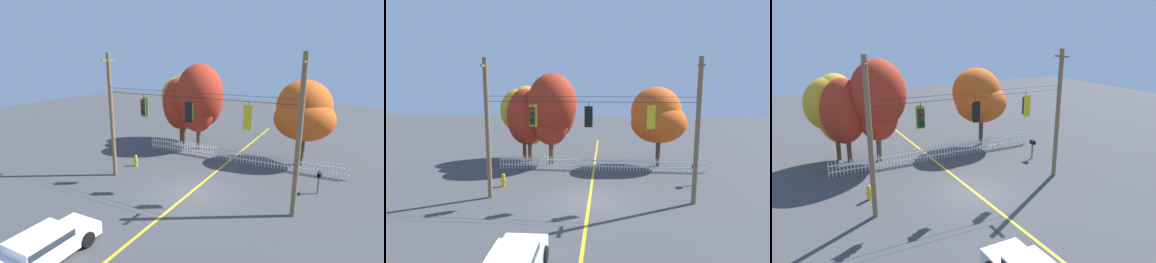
% 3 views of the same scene
% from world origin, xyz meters
% --- Properties ---
extents(ground, '(80.00, 80.00, 0.00)m').
position_xyz_m(ground, '(0.00, 0.00, 0.00)').
color(ground, '#424244').
extents(lane_centerline_stripe, '(0.16, 36.00, 0.01)m').
position_xyz_m(lane_centerline_stripe, '(0.00, 0.00, 0.00)').
color(lane_centerline_stripe, gold).
rests_on(lane_centerline_stripe, ground).
extents(signal_support_span, '(11.56, 1.10, 7.84)m').
position_xyz_m(signal_support_span, '(0.00, -0.00, 4.00)').
color(signal_support_span, brown).
rests_on(signal_support_span, ground).
extents(traffic_signal_southbound_primary, '(0.43, 0.38, 1.38)m').
position_xyz_m(traffic_signal_southbound_primary, '(-3.11, 0.01, 4.71)').
color(traffic_signal_southbound_primary, black).
extents(traffic_signal_westbound_side, '(0.43, 0.38, 1.34)m').
position_xyz_m(traffic_signal_westbound_side, '(-0.07, -0.01, 4.71)').
color(traffic_signal_westbound_side, black).
extents(traffic_signal_northbound_primary, '(0.43, 0.38, 1.40)m').
position_xyz_m(traffic_signal_northbound_primary, '(3.21, -0.01, 4.71)').
color(traffic_signal_northbound_primary, black).
extents(white_picket_fence, '(15.15, 0.06, 1.00)m').
position_xyz_m(white_picket_fence, '(0.54, 6.13, 0.50)').
color(white_picket_fence, white).
rests_on(white_picket_fence, ground).
extents(autumn_maple_near_fence, '(3.98, 3.02, 6.06)m').
position_xyz_m(autumn_maple_near_fence, '(-5.81, 9.43, 3.71)').
color(autumn_maple_near_fence, brown).
rests_on(autumn_maple_near_fence, ground).
extents(autumn_maple_mid, '(3.12, 2.96, 5.89)m').
position_xyz_m(autumn_maple_mid, '(-5.40, 8.31, 3.74)').
color(autumn_maple_mid, brown).
rests_on(autumn_maple_mid, ground).
extents(autumn_oak_far_east, '(3.77, 3.78, 7.07)m').
position_xyz_m(autumn_oak_far_east, '(-3.24, 7.74, 4.33)').
color(autumn_oak_far_east, brown).
rests_on(autumn_oak_far_east, ground).
extents(autumn_maple_far_west, '(4.15, 4.16, 6.06)m').
position_xyz_m(autumn_maple_far_west, '(4.73, 8.01, 3.79)').
color(autumn_maple_far_west, '#473828').
rests_on(autumn_maple_far_west, ground).
extents(fire_hydrant, '(0.38, 0.22, 0.83)m').
position_xyz_m(fire_hydrant, '(-5.49, 1.97, 0.41)').
color(fire_hydrant, gold).
rests_on(fire_hydrant, ground).
extents(roadside_mailbox, '(0.25, 0.44, 1.33)m').
position_xyz_m(roadside_mailbox, '(6.46, 3.22, 1.08)').
color(roadside_mailbox, brown).
rests_on(roadside_mailbox, ground).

